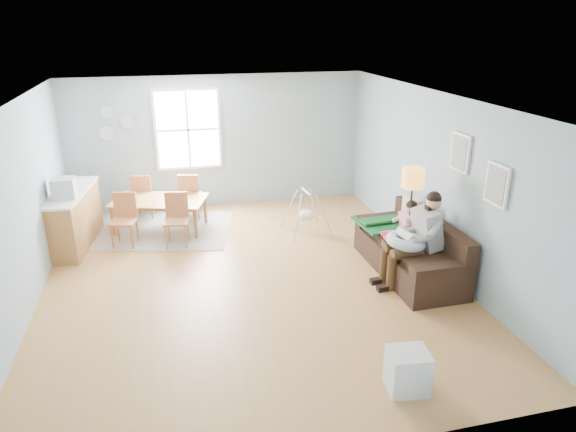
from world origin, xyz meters
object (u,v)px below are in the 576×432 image
object	(u,v)px
toddler	(404,223)
dining_table	(160,215)
sofa	(412,254)
father	(417,236)
chair_se	(177,216)
chair_nw	(143,194)
chair_sw	(124,216)
storage_cube	(407,371)
counter	(74,218)
baby_swing	(306,214)
floor_lamp	(412,187)
chair_ne	(190,193)
monitor	(63,188)

from	to	relation	value
toddler	dining_table	xyz separation A→B (m)	(-3.70, 2.49, -0.45)
sofa	father	xyz separation A→B (m)	(-0.13, -0.31, 0.44)
chair_se	chair_nw	distance (m)	1.55
dining_table	chair_sw	size ratio (longest dim) A/B	1.83
sofa	toddler	world-z (taller)	toddler
father	chair_sw	size ratio (longest dim) A/B	1.54
toddler	chair_se	xyz separation A→B (m)	(-3.41, 1.77, -0.23)
sofa	toddler	distance (m)	0.49
sofa	storage_cube	distance (m)	2.82
father	sofa	bearing A→B (deg)	67.03
father	toddler	xyz separation A→B (m)	(0.05, 0.52, -0.01)
chair_nw	counter	world-z (taller)	counter
father	dining_table	world-z (taller)	father
sofa	dining_table	bearing A→B (deg)	144.58
chair_se	counter	bearing A→B (deg)	168.08
chair_se	baby_swing	xyz separation A→B (m)	(2.32, -0.06, -0.16)
toddler	sofa	bearing A→B (deg)	-68.00
floor_lamp	chair_ne	distance (m)	4.50
counter	father	bearing A→B (deg)	-27.59
sofa	chair_nw	xyz separation A→B (m)	(-4.08, 3.41, 0.20)
sofa	chair_nw	bearing A→B (deg)	140.13
chair_se	chair_ne	world-z (taller)	chair_se
chair_se	counter	distance (m)	1.76
father	baby_swing	size ratio (longest dim) A/B	1.63
dining_table	baby_swing	bearing A→B (deg)	1.52
dining_table	chair_nw	bearing A→B (deg)	130.49
chair_se	chair_nw	world-z (taller)	chair_se
toddler	chair_ne	world-z (taller)	toddler
floor_lamp	chair_nw	bearing A→B (deg)	140.46
sofa	chair_se	xyz separation A→B (m)	(-3.49, 1.98, 0.21)
chair_ne	counter	size ratio (longest dim) A/B	0.50
floor_lamp	storage_cube	bearing A→B (deg)	-115.75
dining_table	chair_ne	world-z (taller)	chair_ne
sofa	counter	xyz separation A→B (m)	(-5.21, 2.34, 0.19)
father	counter	world-z (taller)	father
toddler	storage_cube	distance (m)	3.01
toddler	dining_table	distance (m)	4.48
storage_cube	counter	bearing A→B (deg)	128.91
floor_lamp	toddler	bearing A→B (deg)	102.02
floor_lamp	chair_sw	distance (m)	4.88
counter	baby_swing	size ratio (longest dim) A/B	2.11
chair_ne	father	bearing A→B (deg)	-48.89
baby_swing	counter	bearing A→B (deg)	174.04
floor_lamp	storage_cube	world-z (taller)	floor_lamp
counter	monitor	size ratio (longest dim) A/B	5.21
toddler	father	bearing A→B (deg)	-95.51
toddler	chair_ne	distance (m)	4.32
chair_ne	baby_swing	bearing A→B (deg)	-32.28
father	chair_ne	bearing A→B (deg)	131.11
toddler	chair_se	size ratio (longest dim) A/B	0.97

